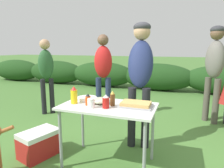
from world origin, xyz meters
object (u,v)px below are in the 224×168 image
(cooler_box, at_px, (39,143))
(paper_cup_stack, at_px, (91,103))
(food_tray, at_px, (136,105))
(hot_sauce_bottle, at_px, (88,100))
(standing_person_in_dark_puffer, at_px, (103,68))
(folding_table, at_px, (108,112))
(ketchup_bottle, at_px, (106,102))
(standing_person_in_navy_coat, at_px, (46,69))
(beer_bottle, at_px, (113,99))
(standing_person_in_gray_fleece, at_px, (140,67))
(mustard_bottle, at_px, (74,95))
(plate_stack, at_px, (87,99))
(mixing_bowl, at_px, (101,101))
(standing_person_in_red_jacket, at_px, (215,63))

(cooler_box, bearing_deg, paper_cup_stack, -74.13)
(food_tray, xyz_separation_m, hot_sauce_bottle, (-0.54, -0.13, 0.04))
(standing_person_in_dark_puffer, bearing_deg, folding_table, -84.76)
(ketchup_bottle, bearing_deg, standing_person_in_navy_coat, 143.00)
(beer_bottle, distance_m, standing_person_in_gray_fleece, 0.76)
(mustard_bottle, xyz_separation_m, standing_person_in_gray_fleece, (0.65, 0.74, 0.29))
(beer_bottle, height_order, standing_person_in_gray_fleece, standing_person_in_gray_fleece)
(hot_sauce_bottle, xyz_separation_m, standing_person_in_dark_puffer, (-0.50, 1.69, 0.20))
(food_tray, relative_size, standing_person_in_navy_coat, 0.23)
(paper_cup_stack, relative_size, standing_person_in_gray_fleece, 0.06)
(hot_sauce_bottle, bearing_deg, food_tray, 13.01)
(plate_stack, relative_size, standing_person_in_gray_fleece, 0.14)
(plate_stack, distance_m, standing_person_in_gray_fleece, 0.87)
(food_tray, xyz_separation_m, standing_person_in_navy_coat, (-2.21, 1.28, 0.20))
(hot_sauce_bottle, xyz_separation_m, cooler_box, (-0.69, -0.07, -0.64))
(folding_table, relative_size, standing_person_in_dark_puffer, 0.66)
(plate_stack, bearing_deg, standing_person_in_navy_coat, 142.24)
(food_tray, distance_m, standing_person_in_gray_fleece, 0.73)
(plate_stack, height_order, mixing_bowl, mixing_bowl)
(paper_cup_stack, bearing_deg, ketchup_bottle, 16.68)
(plate_stack, distance_m, standing_person_in_navy_coat, 1.99)
(mustard_bottle, distance_m, standing_person_in_red_jacket, 2.69)
(food_tray, bearing_deg, standing_person_in_red_jacket, 62.04)
(standing_person_in_red_jacket, bearing_deg, beer_bottle, -80.66)
(beer_bottle, bearing_deg, hot_sauce_bottle, -165.16)
(folding_table, distance_m, standing_person_in_red_jacket, 2.42)
(folding_table, xyz_separation_m, beer_bottle, (0.05, 0.00, 0.16))
(ketchup_bottle, xyz_separation_m, hot_sauce_bottle, (-0.24, 0.04, -0.01))
(folding_table, relative_size, cooler_box, 1.99)
(folding_table, height_order, paper_cup_stack, paper_cup_stack)
(ketchup_bottle, bearing_deg, standing_person_in_red_jacket, 57.52)
(standing_person_in_navy_coat, bearing_deg, folding_table, -75.72)
(mustard_bottle, relative_size, cooler_box, 0.38)
(plate_stack, xyz_separation_m, ketchup_bottle, (0.35, -0.23, 0.05))
(food_tray, bearing_deg, plate_stack, 174.20)
(mixing_bowl, xyz_separation_m, cooler_box, (-0.80, -0.19, -0.61))
(plate_stack, height_order, standing_person_in_red_jacket, standing_person_in_red_jacket)
(mustard_bottle, bearing_deg, beer_bottle, 7.74)
(beer_bottle, bearing_deg, standing_person_in_gray_fleece, 75.32)
(paper_cup_stack, bearing_deg, standing_person_in_dark_puffer, 108.11)
(hot_sauce_bottle, xyz_separation_m, standing_person_in_gray_fleece, (0.46, 0.75, 0.32))
(mustard_bottle, bearing_deg, standing_person_in_dark_puffer, 100.41)
(paper_cup_stack, relative_size, standing_person_in_red_jacket, 0.06)
(mixing_bowl, distance_m, standing_person_in_dark_puffer, 1.70)
(standing_person_in_gray_fleece, bearing_deg, folding_table, -116.79)
(plate_stack, xyz_separation_m, standing_person_in_dark_puffer, (-0.39, 1.49, 0.24))
(standing_person_in_navy_coat, bearing_deg, standing_person_in_gray_fleece, -57.72)
(cooler_box, bearing_deg, folding_table, -64.48)
(standing_person_in_navy_coat, bearing_deg, beer_bottle, -74.85)
(ketchup_bottle, relative_size, standing_person_in_dark_puffer, 0.09)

